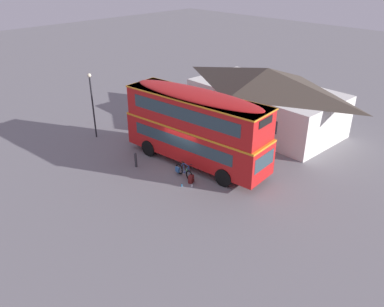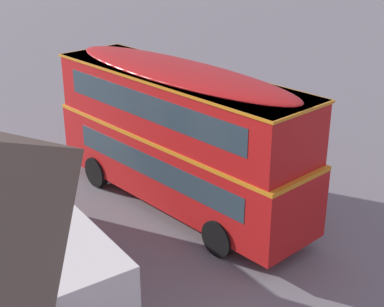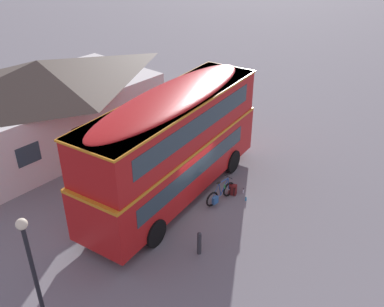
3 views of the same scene
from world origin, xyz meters
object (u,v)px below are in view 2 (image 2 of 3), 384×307
touring_bicycle (206,173)px  backpack_on_ground (196,167)px  double_decker_bus (177,131)px  kerb_bollard (293,191)px  water_bottle_blue_sports (212,167)px  water_bottle_clear_plastic (196,166)px

touring_bicycle → backpack_on_ground: size_ratio=3.23×
double_decker_bus → touring_bicycle: size_ratio=5.88×
double_decker_bus → kerb_bollard: double_decker_bus is taller
kerb_bollard → water_bottle_blue_sports: bearing=5.6°
kerb_bollard → water_bottle_clear_plastic: bearing=10.3°
backpack_on_ground → kerb_bollard: 4.04m
water_bottle_blue_sports → touring_bicycle: bearing=130.8°
double_decker_bus → kerb_bollard: (-2.31, -3.07, -2.14)m
backpack_on_ground → kerb_bollard: (-3.88, -1.09, 0.22)m
double_decker_bus → kerb_bollard: bearing=-127.0°
water_bottle_blue_sports → backpack_on_ground: bearing=85.8°
water_bottle_blue_sports → kerb_bollard: (-3.83, -0.37, 0.40)m
double_decker_bus → touring_bicycle: double_decker_bus is taller
backpack_on_ground → water_bottle_blue_sports: backpack_on_ground is taller
touring_bicycle → double_decker_bus: bearing=112.8°
touring_bicycle → water_bottle_clear_plastic: touring_bicycle is taller
touring_bicycle → backpack_on_ground: (0.79, -0.14, -0.10)m
kerb_bollard → touring_bicycle: bearing=21.7°
backpack_on_ground → water_bottle_clear_plastic: backpack_on_ground is taller
touring_bicycle → kerb_bollard: touring_bicycle is taller
double_decker_bus → water_bottle_clear_plastic: (1.96, -2.29, -2.55)m
double_decker_bus → water_bottle_clear_plastic: bearing=-49.5°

